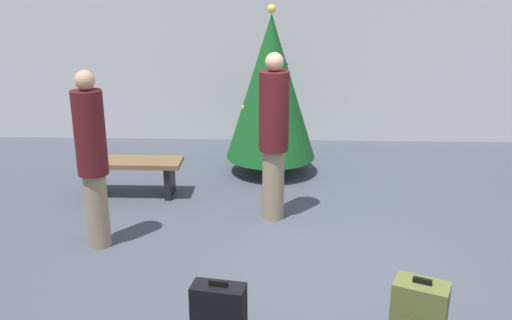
{
  "coord_description": "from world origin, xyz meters",
  "views": [
    {
      "loc": [
        -0.49,
        -4.79,
        2.66
      ],
      "look_at": [
        -0.7,
        0.55,
        0.9
      ],
      "focal_mm": 38.67,
      "sensor_mm": 36.0,
      "label": 1
    }
  ],
  "objects_px": {
    "traveller_0": "(274,133)",
    "traveller_1": "(92,156)",
    "suitcase_4": "(419,317)",
    "holiday_tree": "(271,88)",
    "waiting_bench": "(132,170)"
  },
  "relations": [
    {
      "from": "holiday_tree",
      "to": "waiting_bench",
      "type": "bearing_deg",
      "value": -150.75
    },
    {
      "from": "traveller_0",
      "to": "traveller_1",
      "type": "relative_size",
      "value": 1.04
    },
    {
      "from": "holiday_tree",
      "to": "traveller_1",
      "type": "relative_size",
      "value": 1.27
    },
    {
      "from": "traveller_1",
      "to": "suitcase_4",
      "type": "relative_size",
      "value": 3.02
    },
    {
      "from": "holiday_tree",
      "to": "traveller_0",
      "type": "bearing_deg",
      "value": -88.15
    },
    {
      "from": "waiting_bench",
      "to": "traveller_1",
      "type": "height_order",
      "value": "traveller_1"
    },
    {
      "from": "traveller_1",
      "to": "suitcase_4",
      "type": "bearing_deg",
      "value": -29.01
    },
    {
      "from": "holiday_tree",
      "to": "suitcase_4",
      "type": "relative_size",
      "value": 3.85
    },
    {
      "from": "waiting_bench",
      "to": "traveller_0",
      "type": "height_order",
      "value": "traveller_0"
    },
    {
      "from": "traveller_0",
      "to": "traveller_1",
      "type": "distance_m",
      "value": 1.97
    },
    {
      "from": "holiday_tree",
      "to": "waiting_bench",
      "type": "relative_size",
      "value": 1.86
    },
    {
      "from": "traveller_1",
      "to": "holiday_tree",
      "type": "bearing_deg",
      "value": 53.72
    },
    {
      "from": "holiday_tree",
      "to": "traveller_0",
      "type": "relative_size",
      "value": 1.22
    },
    {
      "from": "holiday_tree",
      "to": "traveller_0",
      "type": "distance_m",
      "value": 1.62
    },
    {
      "from": "traveller_1",
      "to": "suitcase_4",
      "type": "xyz_separation_m",
      "value": [
        2.9,
        -1.61,
        -0.7
      ]
    }
  ]
}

